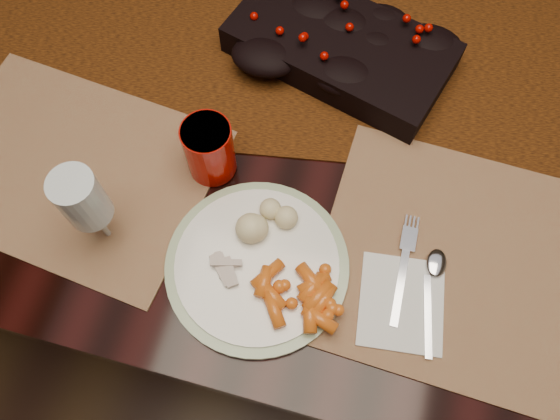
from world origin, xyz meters
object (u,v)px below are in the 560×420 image
(centerpiece, at_px, (341,44))
(red_cup, at_px, (209,150))
(placemat_main, at_px, (493,272))
(dining_table, at_px, (324,194))
(baby_carrots, at_px, (293,296))
(mashed_potatoes, at_px, (270,217))
(turkey_shreds, at_px, (226,268))
(dinner_plate, at_px, (257,265))
(wine_glass, at_px, (91,211))
(napkin, at_px, (401,303))

(centerpiece, xyz_separation_m, red_cup, (-0.14, -0.26, 0.02))
(centerpiece, bearing_deg, placemat_main, -46.79)
(dining_table, relative_size, baby_carrots, 16.04)
(baby_carrots, relative_size, mashed_potatoes, 1.35)
(turkey_shreds, bearing_deg, dinner_plate, 28.31)
(placemat_main, distance_m, wine_glass, 0.57)
(dining_table, distance_m, baby_carrots, 0.54)
(placemat_main, height_order, dinner_plate, dinner_plate)
(dining_table, relative_size, dinner_plate, 6.81)
(centerpiece, relative_size, napkin, 2.69)
(red_cup, distance_m, wine_glass, 0.19)
(baby_carrots, bearing_deg, napkin, 13.83)
(mashed_potatoes, relative_size, red_cup, 0.82)
(placemat_main, distance_m, dinner_plate, 0.34)
(mashed_potatoes, relative_size, turkey_shreds, 1.24)
(dining_table, relative_size, centerpiece, 4.95)
(dining_table, xyz_separation_m, wine_glass, (-0.28, -0.33, 0.46))
(dinner_plate, relative_size, baby_carrots, 2.36)
(dining_table, distance_m, turkey_shreds, 0.54)
(mashed_potatoes, xyz_separation_m, napkin, (0.21, -0.06, -0.04))
(centerpiece, height_order, dinner_plate, centerpiece)
(placemat_main, xyz_separation_m, mashed_potatoes, (-0.33, -0.02, 0.04))
(placemat_main, relative_size, mashed_potatoes, 5.96)
(dining_table, height_order, baby_carrots, baby_carrots)
(dinner_plate, height_order, turkey_shreds, turkey_shreds)
(mashed_potatoes, bearing_deg, dinner_plate, -92.04)
(red_cup, bearing_deg, centerpiece, 60.83)
(dinner_plate, height_order, mashed_potatoes, mashed_potatoes)
(dinner_plate, xyz_separation_m, napkin, (0.21, 0.00, -0.01))
(napkin, bearing_deg, dinner_plate, 173.56)
(dining_table, xyz_separation_m, baby_carrots, (0.01, -0.36, 0.40))
(baby_carrots, bearing_deg, placemat_main, 23.63)
(placemat_main, distance_m, turkey_shreds, 0.38)
(centerpiece, bearing_deg, baby_carrots, -86.03)
(placemat_main, bearing_deg, napkin, -143.49)
(placemat_main, bearing_deg, mashed_potatoes, -174.44)
(baby_carrots, bearing_deg, turkey_shreds, 171.26)
(turkey_shreds, bearing_deg, baby_carrots, -8.74)
(napkin, relative_size, red_cup, 1.33)
(wine_glass, bearing_deg, placemat_main, 9.08)
(dinner_plate, xyz_separation_m, mashed_potatoes, (0.00, 0.06, 0.03))
(turkey_shreds, relative_size, red_cup, 0.66)
(dining_table, relative_size, turkey_shreds, 26.81)
(mashed_potatoes, distance_m, red_cup, 0.14)
(wine_glass, bearing_deg, red_cup, 52.24)
(baby_carrots, height_order, mashed_potatoes, mashed_potatoes)
(baby_carrots, bearing_deg, red_cup, 134.63)
(napkin, bearing_deg, wine_glass, 174.56)
(red_cup, bearing_deg, dinner_plate, -51.38)
(centerpiece, relative_size, baby_carrots, 3.24)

